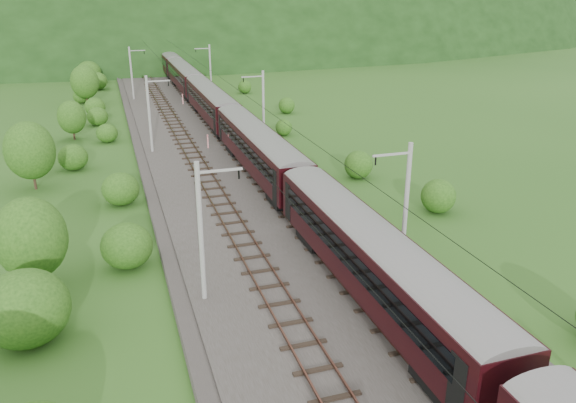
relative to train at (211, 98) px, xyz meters
name	(u,v)px	position (x,y,z in m)	size (l,w,h in m)	color
ground	(308,286)	(-2.40, -43.15, -3.61)	(600.00, 600.00, 0.00)	#285219
railbed	(263,222)	(-2.40, -33.15, -3.46)	(14.00, 220.00, 0.30)	#38332D
track_left	(232,223)	(-4.80, -33.15, -3.24)	(2.40, 220.00, 0.27)	#512E23
track_right	(293,215)	(0.00, -33.15, -3.24)	(2.40, 220.00, 0.27)	#512E23
catenary_left	(150,112)	(-8.52, -11.15, 0.89)	(2.54, 192.28, 8.00)	gray
catenary_right	(263,105)	(3.72, -11.15, 0.89)	(2.54, 192.28, 8.00)	gray
overhead_wires	(262,132)	(-2.40, -33.15, 3.49)	(4.83, 198.00, 0.03)	black
mountain_main	(122,26)	(-2.40, 216.85, -3.61)	(504.00, 360.00, 244.00)	black
train	(211,98)	(0.00, 0.00, 0.00)	(3.06, 170.76, 5.32)	black
hazard_post_near	(208,141)	(-2.67, -11.63, -2.57)	(0.16, 0.16, 1.49)	red
hazard_post_far	(183,99)	(-1.79, 14.27, -2.53)	(0.17, 0.17, 1.56)	red
signal	(147,96)	(-6.95, 14.65, -1.89)	(0.27, 0.27, 2.43)	black
vegetation_left	(70,181)	(-16.15, -25.67, -1.24)	(13.27, 147.61, 6.10)	#1E4412
vegetation_right	(458,231)	(9.06, -41.33, -2.35)	(7.03, 104.69, 3.10)	#1E4412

